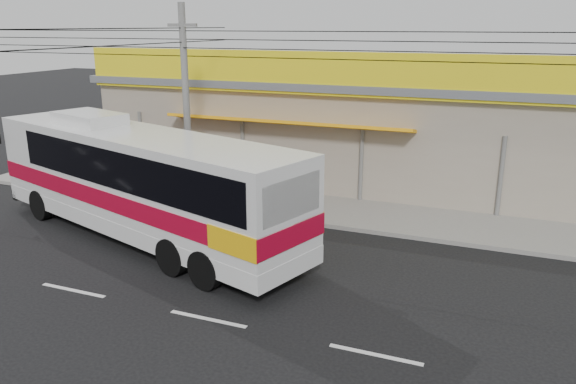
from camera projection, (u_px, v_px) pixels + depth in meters
name	position (u px, v px, depth m)	size (l,w,h in m)	color
ground	(253.00, 277.00, 15.40)	(120.00, 120.00, 0.00)	black
sidewalk	(323.00, 210.00, 20.72)	(30.00, 3.20, 0.15)	gray
lane_markings	(208.00, 319.00, 13.18)	(50.00, 0.12, 0.01)	silver
storefront_building	(363.00, 126.00, 25.01)	(22.60, 9.20, 5.70)	gray
coach_bus	(144.00, 178.00, 17.47)	(12.65, 6.35, 3.84)	silver
motorbike_red	(186.00, 176.00, 23.18)	(0.66, 1.89, 0.99)	maroon
motorbike_dark	(54.00, 158.00, 26.15)	(0.50, 1.78, 1.07)	black
utility_pole	(183.00, 42.00, 19.00)	(34.00, 14.00, 7.37)	slate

